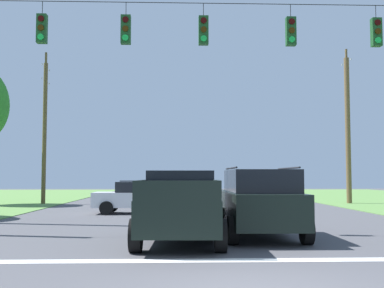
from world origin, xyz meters
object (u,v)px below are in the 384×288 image
at_px(overhead_signal_span, 210,90).
at_px(utility_pole_far_left, 45,128).
at_px(utility_pole_far_right, 348,128).
at_px(pickup_truck, 180,206).
at_px(suv_black, 259,201).
at_px(distant_car_oncoming, 133,192).
at_px(distant_car_crossing_white, 139,197).

relative_size(overhead_signal_span, utility_pole_far_left, 1.93).
xyz_separation_m(overhead_signal_span, utility_pole_far_right, (10.20, 15.45, 0.33)).
bearing_deg(pickup_truck, suv_black, 20.16).
relative_size(pickup_truck, distant_car_oncoming, 1.23).
distance_m(suv_black, distant_car_crossing_white, 9.96).
xyz_separation_m(distant_car_oncoming, utility_pole_far_right, (13.95, 0.92, 4.14)).
xyz_separation_m(distant_car_crossing_white, distant_car_oncoming, (-0.87, 6.78, 0.00)).
height_order(pickup_truck, utility_pole_far_left, utility_pole_far_left).
bearing_deg(pickup_truck, utility_pole_far_left, 115.79).
height_order(distant_car_crossing_white, utility_pole_far_left, utility_pole_far_left).
bearing_deg(overhead_signal_span, pickup_truck, -115.17).
xyz_separation_m(pickup_truck, distant_car_oncoming, (-2.75, 16.65, -0.18)).
bearing_deg(overhead_signal_span, distant_car_oncoming, 104.48).
distance_m(suv_black, utility_pole_far_left, 20.54).
bearing_deg(distant_car_crossing_white, distant_car_oncoming, 97.32).
distance_m(overhead_signal_span, distant_car_crossing_white, 9.11).
distance_m(pickup_truck, distant_car_crossing_white, 10.05).
bearing_deg(distant_car_crossing_white, utility_pole_far_right, 30.47).
bearing_deg(pickup_truck, distant_car_oncoming, 99.39).
bearing_deg(distant_car_crossing_white, suv_black, -64.81).
relative_size(distant_car_crossing_white, utility_pole_far_right, 0.42).
xyz_separation_m(distant_car_crossing_white, utility_pole_far_right, (13.08, 7.69, 4.14)).
height_order(utility_pole_far_right, utility_pole_far_left, utility_pole_far_right).
xyz_separation_m(overhead_signal_span, distant_car_crossing_white, (-2.88, 7.75, -3.81)).
distance_m(distant_car_crossing_white, utility_pole_far_left, 11.19).
height_order(distant_car_oncoming, utility_pole_far_right, utility_pole_far_right).
xyz_separation_m(overhead_signal_span, suv_black, (1.36, -1.26, -3.54)).
height_order(overhead_signal_span, utility_pole_far_right, utility_pole_far_right).
distance_m(overhead_signal_span, pickup_truck, 4.32).
bearing_deg(utility_pole_far_right, overhead_signal_span, -123.43).
height_order(pickup_truck, distant_car_oncoming, pickup_truck).
bearing_deg(distant_car_crossing_white, overhead_signal_span, -69.61).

